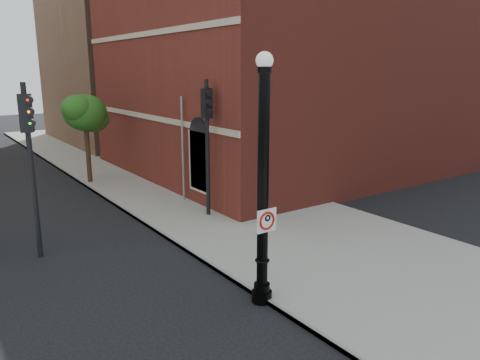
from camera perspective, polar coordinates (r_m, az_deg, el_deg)
ground at (r=10.93m, az=-3.55°, el=-18.92°), size 120.00×120.00×0.00m
sidewalk_right at (r=21.69m, az=-3.85°, el=-2.12°), size 8.00×60.00×0.12m
curb_edge at (r=20.02m, az=-13.58°, el=-3.77°), size 0.10×60.00×0.14m
brick_wall_building at (r=30.20m, az=8.72°, el=14.00°), size 22.30×16.30×12.50m
bg_building_tan_b at (r=43.26m, az=-6.49°, el=14.80°), size 22.00×14.00×14.00m
lamppost at (r=11.42m, az=2.82°, el=-1.65°), size 0.53×0.53×6.24m
no_parking_sign at (r=11.48m, az=3.28°, el=-4.94°), size 0.59×0.06×0.59m
traffic_signal_left at (r=15.52m, az=-24.31°, el=4.22°), size 0.44×0.48×5.47m
traffic_signal_right at (r=18.25m, az=-4.02°, el=6.56°), size 0.35×0.45×5.47m
utility_pole at (r=20.73m, az=-6.99°, el=3.59°), size 0.09×0.09×4.71m
street_tree_c at (r=25.12m, az=-18.32°, el=7.68°), size 2.57×2.32×4.63m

